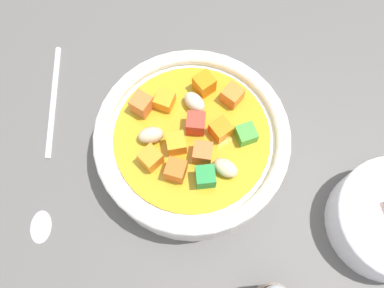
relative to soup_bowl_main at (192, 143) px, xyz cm
name	(u,v)px	position (x,y,z in cm)	size (l,w,h in cm)	color
ground_plane	(192,156)	(0.00, -0.01, -4.07)	(140.00, 140.00, 2.00)	#565451
soup_bowl_main	(192,143)	(0.00, 0.00, 0.00)	(19.04, 19.04, 6.89)	white
spoon	(47,154)	(-5.96, 14.19, -2.72)	(21.19, 10.14, 0.71)	silver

